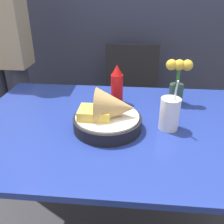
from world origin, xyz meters
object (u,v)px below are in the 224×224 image
chair_far_window (131,96)px  drink_cup (169,115)px  flower_vase (178,80)px  ketchup_bottle (117,85)px  food_basket (110,116)px  person_standing (0,38)px

chair_far_window → drink_cup: (0.17, -0.86, 0.30)m
chair_far_window → flower_vase: (0.23, -0.60, 0.36)m
flower_vase → ketchup_bottle: bearing=-175.0°
drink_cup → ketchup_bottle: bearing=135.1°
flower_vase → chair_far_window: bearing=110.9°
food_basket → drink_cup: size_ratio=1.28×
food_basket → flower_vase: size_ratio=1.27×
ketchup_bottle → flower_vase: 0.29m
chair_far_window → drink_cup: size_ratio=4.18×
person_standing → food_basket: bearing=-38.9°
chair_far_window → person_standing: (-0.79, -0.30, 0.48)m
food_basket → person_standing: 0.95m
food_basket → ketchup_bottle: bearing=88.3°
flower_vase → person_standing: 1.07m
chair_far_window → food_basket: size_ratio=3.27×
food_basket → ketchup_bottle: 0.26m
drink_cup → flower_vase: (0.06, 0.26, 0.06)m
chair_far_window → food_basket: (-0.07, -0.89, 0.30)m
flower_vase → person_standing: (-1.02, 0.30, 0.12)m
food_basket → drink_cup: (0.24, 0.03, 0.00)m
chair_far_window → food_basket: 0.94m
food_basket → drink_cup: drink_cup is taller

